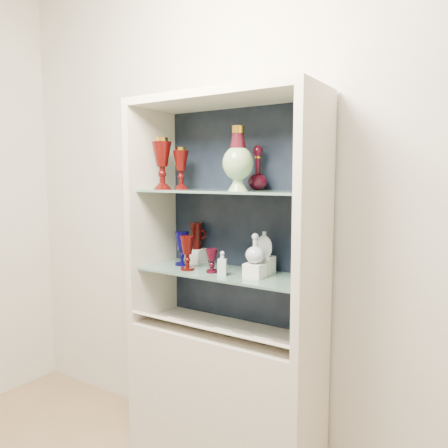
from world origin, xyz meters
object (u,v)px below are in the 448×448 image
Objects in this scene: ruby_pitcher at (196,236)px; clear_round_decanter at (255,249)px; flat_flask at (264,244)px; enamel_urn at (238,159)px; cameo_medallion at (307,246)px; lidded_bowl at (313,182)px; cobalt_goblet at (182,248)px; pedestal_lamp_left at (162,164)px; pedestal_lamp_right at (181,168)px; ruby_decanter_b at (305,167)px; ruby_decanter_a at (258,165)px; ruby_goblet_small at (212,261)px; clear_square_bottle at (222,263)px; ruby_goblet_tall at (187,253)px.

clear_round_decanter is at bearing -26.84° from ruby_pitcher.
enamel_urn is at bearing -132.16° from flat_flask.
lidded_bowl is at bearing -61.78° from cameo_medallion.
pedestal_lamp_left is at bearing -145.22° from cobalt_goblet.
cobalt_goblet is at bearing 34.78° from pedestal_lamp_left.
pedestal_lamp_right reaches higher than ruby_pitcher.
pedestal_lamp_right is at bearing 175.70° from ruby_decanter_b.
ruby_decanter_a is 1.81× the size of clear_round_decanter.
pedestal_lamp_right is (0.08, 0.06, -0.03)m from pedestal_lamp_left.
ruby_goblet_small and clear_square_bottle have the same top height.
pedestal_lamp_right reaches higher than ruby_goblet_small.
cameo_medallion is (0.22, 0.02, 0.01)m from flat_flask.
clear_square_bottle is (0.41, -0.03, -0.50)m from pedestal_lamp_left.
cameo_medallion is at bearing 9.09° from pedestal_lamp_left.
cobalt_goblet is (-0.74, 0.05, -0.43)m from ruby_decanter_b.
cameo_medallion is at bearing 27.94° from clear_round_decanter.
enamel_urn is at bearing 10.96° from ruby_goblet_small.
ruby_decanter_b is 0.86m from cobalt_goblet.
ruby_decanter_b is 0.68m from ruby_goblet_small.
ruby_goblet_tall is at bearing -7.56° from pedestal_lamp_left.
cameo_medallion is (-0.03, 0.03, -0.30)m from lidded_bowl.
cobalt_goblet is (-0.74, -0.03, -0.37)m from lidded_bowl.
clear_round_decanter is (0.06, -0.13, -0.41)m from ruby_decanter_a.
cameo_medallion is at bearing -11.77° from ruby_pitcher.
clear_round_decanter is at bearing -5.81° from pedestal_lamp_right.
pedestal_lamp_right is at bearing 164.60° from ruby_goblet_small.
lidded_bowl is at bearing 90.00° from ruby_decanter_b.
clear_round_decanter reaches higher than ruby_goblet_small.
cobalt_goblet is at bearing 174.32° from clear_round_decanter.
enamel_urn is 0.56m from ruby_goblet_tall.
ruby_decanter_a is 2.10× the size of cameo_medallion.
enamel_urn is at bearing 8.64° from ruby_goblet_tall.
ruby_decanter_b is 1.77× the size of ruby_goblet_small.
clear_square_bottle is (0.08, -0.03, 0.00)m from ruby_goblet_small.
ruby_decanter_a is at bearing 156.57° from flat_flask.
clear_round_decanter is (0.00, -0.10, -0.01)m from flat_flask.
flat_flask is at bearing 176.62° from lidded_bowl.
ruby_decanter_b is 1.80× the size of cameo_medallion.
ruby_pitcher is at bearing 75.03° from pedestal_lamp_right.
ruby_decanter_a is at bearing 114.80° from clear_round_decanter.
enamel_urn is at bearing -30.43° from ruby_pitcher.
enamel_urn reaches higher than ruby_decanter_b.
ruby_goblet_tall is (-0.32, -0.17, -0.46)m from ruby_decanter_a.
ruby_pitcher is (0.03, 0.10, -0.38)m from pedestal_lamp_right.
clear_round_decanter is at bearing -4.29° from enamel_urn.
ruby_goblet_small is at bearing -175.51° from clear_round_decanter.
pedestal_lamp_right is at bearing -113.97° from ruby_pitcher.
flat_flask is (0.48, 0.05, 0.06)m from cobalt_goblet.
enamel_urn reaches higher than pedestal_lamp_left.
cobalt_goblet is 1.55× the size of cameo_medallion.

